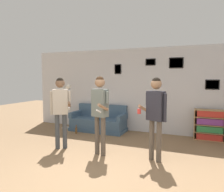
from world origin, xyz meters
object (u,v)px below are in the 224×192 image
at_px(bookshelf, 210,125).
at_px(floor_lamp, 65,96).
at_px(person_player_foreground_left, 60,105).
at_px(person_watcher_holding_cup, 156,110).
at_px(person_player_foreground_center, 100,106).
at_px(bottle_on_floor, 76,130).
at_px(couch, 99,122).

height_order(bookshelf, floor_lamp, floor_lamp).
bearing_deg(floor_lamp, person_player_foreground_left, -58.19).
bearing_deg(floor_lamp, person_watcher_holding_cup, -26.91).
xyz_separation_m(floor_lamp, person_player_foreground_center, (2.24, -1.88, 0.00)).
bearing_deg(bottle_on_floor, floor_lamp, 146.92).
distance_m(bookshelf, person_player_foreground_left, 4.14).
relative_size(couch, person_watcher_holding_cup, 1.03).
height_order(person_player_foreground_left, bottle_on_floor, person_player_foreground_left).
bearing_deg(couch, bottle_on_floor, -128.45).
relative_size(couch, person_player_foreground_left, 1.04).
height_order(bookshelf, person_watcher_holding_cup, person_watcher_holding_cup).
xyz_separation_m(floor_lamp, bottle_on_floor, (0.72, -0.47, -1.01)).
xyz_separation_m(person_player_foreground_left, person_watcher_holding_cup, (2.32, 0.09, 0.01)).
distance_m(floor_lamp, person_player_foreground_left, 2.19).
xyz_separation_m(person_watcher_holding_cup, bottle_on_floor, (-2.75, 1.29, -1.00)).
relative_size(bookshelf, person_player_foreground_center, 0.48).
bearing_deg(person_watcher_holding_cup, bookshelf, 62.28).
bearing_deg(person_player_foreground_left, floor_lamp, 121.81).
height_order(couch, bookshelf, bookshelf).
height_order(person_player_foreground_left, person_watcher_holding_cup, person_watcher_holding_cup).
bearing_deg(person_player_foreground_center, bookshelf, 43.41).
relative_size(person_watcher_holding_cup, bottle_on_floor, 6.55).
relative_size(bookshelf, person_player_foreground_left, 0.49).
bearing_deg(bookshelf, person_player_foreground_center, -136.59).
relative_size(bookshelf, bottle_on_floor, 3.21).
distance_m(person_player_foreground_left, person_watcher_holding_cup, 2.33).
height_order(couch, person_player_foreground_left, person_player_foreground_left).
distance_m(couch, floor_lamp, 1.48).
bearing_deg(bookshelf, couch, -176.58).
height_order(person_player_foreground_center, person_watcher_holding_cup, person_player_foreground_center).
height_order(couch, person_player_foreground_center, person_player_foreground_center).
bearing_deg(bookshelf, person_watcher_holding_cup, -117.72).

